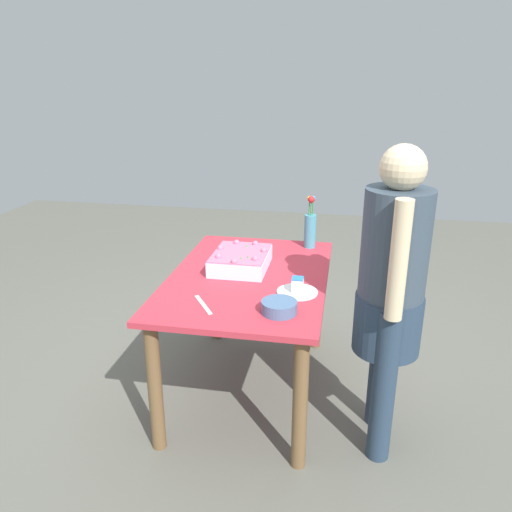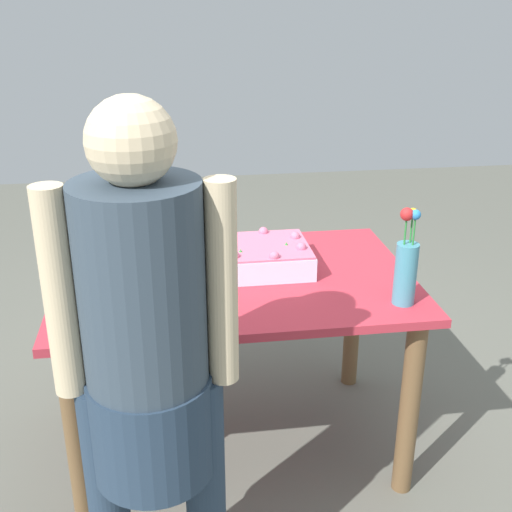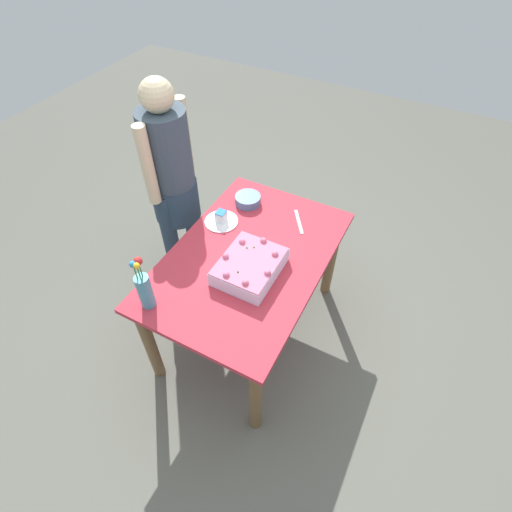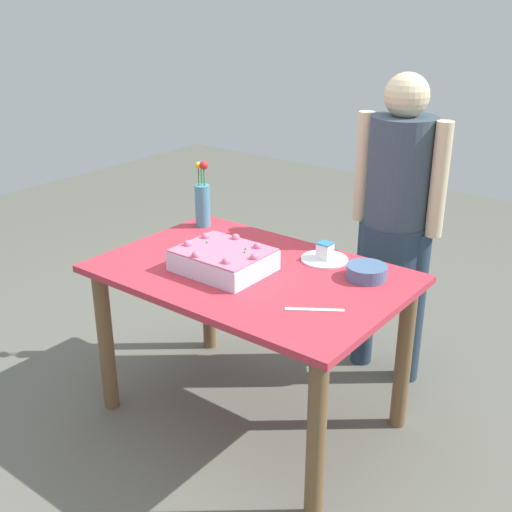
# 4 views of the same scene
# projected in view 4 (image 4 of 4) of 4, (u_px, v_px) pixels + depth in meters

# --- Properties ---
(ground_plane) EXTENTS (8.00, 8.00, 0.00)m
(ground_plane) POSITION_uv_depth(u_px,v_px,m) (252.00, 414.00, 2.96)
(ground_plane) COLOR #5E5F55
(dining_table) EXTENTS (1.28, 0.85, 0.73)m
(dining_table) POSITION_uv_depth(u_px,v_px,m) (251.00, 297.00, 2.73)
(dining_table) COLOR #BC303F
(dining_table) RESTS_ON ground_plane
(sheet_cake) EXTENTS (0.37, 0.30, 0.12)m
(sheet_cake) POSITION_uv_depth(u_px,v_px,m) (223.00, 259.00, 2.67)
(sheet_cake) COLOR white
(sheet_cake) RESTS_ON dining_table
(serving_plate_with_slice) EXTENTS (0.21, 0.21, 0.08)m
(serving_plate_with_slice) POSITION_uv_depth(u_px,v_px,m) (325.00, 256.00, 2.78)
(serving_plate_with_slice) COLOR white
(serving_plate_with_slice) RESTS_ON dining_table
(cake_knife) EXTENTS (0.19, 0.14, 0.00)m
(cake_knife) POSITION_uv_depth(u_px,v_px,m) (315.00, 310.00, 2.35)
(cake_knife) COLOR silver
(cake_knife) RESTS_ON dining_table
(flower_vase) EXTENTS (0.07, 0.07, 0.33)m
(flower_vase) POSITION_uv_depth(u_px,v_px,m) (203.00, 201.00, 3.14)
(flower_vase) COLOR teal
(flower_vase) RESTS_ON dining_table
(fruit_bowl) EXTENTS (0.17, 0.17, 0.06)m
(fruit_bowl) POSITION_uv_depth(u_px,v_px,m) (367.00, 272.00, 2.60)
(fruit_bowl) COLOR #4B6A92
(fruit_bowl) RESTS_ON dining_table
(person_standing) EXTENTS (0.45, 0.31, 1.49)m
(person_standing) POSITION_uv_depth(u_px,v_px,m) (396.00, 212.00, 3.00)
(person_standing) COLOR #27394D
(person_standing) RESTS_ON ground_plane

